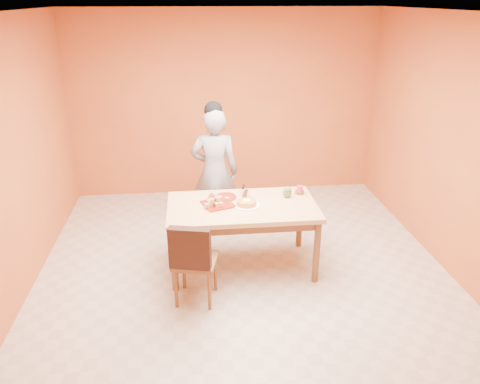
{
  "coord_description": "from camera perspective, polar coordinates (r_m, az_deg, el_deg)",
  "views": [
    {
      "loc": [
        -0.53,
        -4.32,
        2.83
      ],
      "look_at": [
        -0.02,
        0.3,
        0.88
      ],
      "focal_mm": 35.0,
      "sensor_mm": 36.0,
      "label": 1
    }
  ],
  "objects": [
    {
      "name": "egg_ornament",
      "position": [
        5.21,
        5.78,
        0.02
      ],
      "size": [
        0.12,
        0.11,
        0.13
      ],
      "primitive_type": "ellipsoid",
      "rotation": [
        0.0,
        0.0,
        0.35
      ],
      "color": "olive",
      "rests_on": "dining_table"
    },
    {
      "name": "cake_server",
      "position": [
        5.14,
        0.65,
        -0.17
      ],
      "size": [
        0.1,
        0.23,
        0.01
      ],
      "primitive_type": "cube",
      "rotation": [
        0.0,
        0.0,
        -0.25
      ],
      "color": "silver",
      "rests_on": "sponge_cake"
    },
    {
      "name": "wall_right",
      "position": [
        5.34,
        25.45,
        4.46
      ],
      "size": [
        0.0,
        5.0,
        5.0
      ],
      "primitive_type": "plane",
      "rotation": [
        1.57,
        0.0,
        -1.57
      ],
      "color": "#B24A29",
      "rests_on": "floor"
    },
    {
      "name": "magenta_glass",
      "position": [
        5.32,
        7.29,
        0.25
      ],
      "size": [
        0.08,
        0.08,
        0.1
      ],
      "primitive_type": "cylinder",
      "rotation": [
        0.0,
        0.0,
        0.15
      ],
      "color": "#DB2056",
      "rests_on": "dining_table"
    },
    {
      "name": "floor",
      "position": [
        5.19,
        0.58,
        -10.26
      ],
      "size": [
        5.0,
        5.0,
        0.0
      ],
      "primitive_type": "plane",
      "color": "beige",
      "rests_on": "ground"
    },
    {
      "name": "white_cake_plate",
      "position": [
        5.0,
        0.79,
        -1.61
      ],
      "size": [
        0.35,
        0.35,
        0.01
      ],
      "primitive_type": "cylinder",
      "rotation": [
        0.0,
        0.0,
        -0.27
      ],
      "color": "white",
      "rests_on": "dining_table"
    },
    {
      "name": "ceiling",
      "position": [
        4.35,
        0.73,
        21.08
      ],
      "size": [
        5.0,
        5.0,
        0.0
      ],
      "primitive_type": "plane",
      "rotation": [
        3.14,
        0.0,
        0.0
      ],
      "color": "silver",
      "rests_on": "wall_back"
    },
    {
      "name": "sponge_cake",
      "position": [
        4.98,
        0.79,
        -1.3
      ],
      "size": [
        0.21,
        0.21,
        0.05
      ],
      "primitive_type": "cylinder",
      "rotation": [
        0.0,
        0.0,
        0.02
      ],
      "color": "orange",
      "rests_on": "white_cake_plate"
    },
    {
      "name": "person",
      "position": [
        5.82,
        -3.1,
        2.42
      ],
      "size": [
        0.62,
        0.44,
        1.61
      ],
      "primitive_type": "imported",
      "rotation": [
        0.0,
        0.0,
        3.05
      ],
      "color": "gray",
      "rests_on": "floor"
    },
    {
      "name": "pastry_pile",
      "position": [
        5.0,
        -2.73,
        -0.93
      ],
      "size": [
        0.27,
        0.27,
        0.09
      ],
      "primitive_type": null,
      "color": "tan",
      "rests_on": "pastry_platter"
    },
    {
      "name": "pastry_platter",
      "position": [
        5.02,
        -2.72,
        -1.48
      ],
      "size": [
        0.38,
        0.38,
        0.02
      ],
      "primitive_type": "cube",
      "rotation": [
        0.0,
        0.0,
        0.34
      ],
      "color": "maroon",
      "rests_on": "dining_table"
    },
    {
      "name": "wall_back",
      "position": [
        7.0,
        -1.84,
        10.56
      ],
      "size": [
        4.5,
        0.0,
        4.5
      ],
      "primitive_type": "plane",
      "rotation": [
        1.57,
        0.0,
        0.0
      ],
      "color": "#B24A29",
      "rests_on": "floor"
    },
    {
      "name": "wall_left",
      "position": [
        4.88,
        -26.64,
        2.65
      ],
      "size": [
        0.0,
        5.0,
        5.0
      ],
      "primitive_type": "plane",
      "rotation": [
        1.57,
        0.0,
        1.57
      ],
      "color": "#B24A29",
      "rests_on": "floor"
    },
    {
      "name": "dining_table",
      "position": [
        5.06,
        0.28,
        -2.55
      ],
      "size": [
        1.6,
        0.9,
        0.76
      ],
      "color": "#ECB77B",
      "rests_on": "floor"
    },
    {
      "name": "red_dinner_plate",
      "position": [
        5.2,
        -1.79,
        -0.61
      ],
      "size": [
        0.32,
        0.32,
        0.01
      ],
      "primitive_type": "cylinder",
      "rotation": [
        0.0,
        0.0,
        -0.4
      ],
      "color": "maroon",
      "rests_on": "dining_table"
    },
    {
      "name": "dining_chair",
      "position": [
        4.61,
        -5.47,
        -8.2
      ],
      "size": [
        0.5,
        0.56,
        0.89
      ],
      "rotation": [
        0.0,
        0.0,
        -0.23
      ],
      "color": "brown",
      "rests_on": "floor"
    },
    {
      "name": "checker_tin",
      "position": [
        5.34,
        7.25,
        -0.02
      ],
      "size": [
        0.14,
        0.14,
        0.03
      ],
      "primitive_type": "cylinder",
      "rotation": [
        0.0,
        0.0,
        -0.41
      ],
      "color": "#37230F",
      "rests_on": "dining_table"
    }
  ]
}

